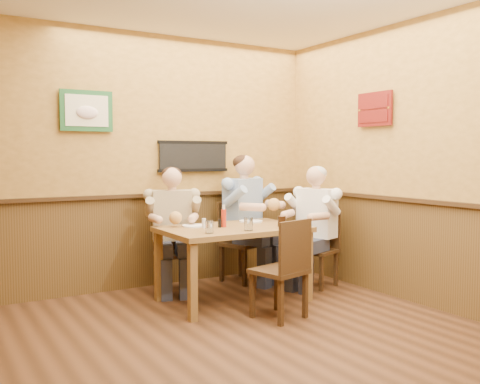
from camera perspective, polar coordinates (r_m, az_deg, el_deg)
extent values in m
plane|color=#361F10|center=(3.83, -2.29, -18.57)|extent=(5.00, 5.00, 0.00)
cube|color=#BF9243|center=(5.85, -14.16, 3.21)|extent=(5.00, 0.02, 2.80)
cube|color=#BF9243|center=(5.21, 22.59, 2.94)|extent=(0.02, 5.00, 2.80)
cube|color=brown|center=(5.91, -13.95, -5.54)|extent=(5.00, 0.02, 1.00)
cube|color=brown|center=(5.29, 22.19, -6.85)|extent=(0.02, 5.00, 1.00)
cube|color=black|center=(6.19, -4.99, 3.82)|extent=(0.88, 0.03, 0.34)
cube|color=#1D5427|center=(5.78, -16.05, 8.33)|extent=(0.54, 0.03, 0.42)
cube|color=maroon|center=(5.89, 14.17, 8.57)|extent=(0.03, 0.48, 0.36)
cube|color=brown|center=(5.34, -0.74, -4.01)|extent=(1.40, 0.90, 0.05)
cube|color=brown|center=(4.77, -5.09, -9.57)|extent=(0.07, 0.07, 0.70)
cube|color=brown|center=(5.44, 7.26, -7.90)|extent=(0.07, 0.07, 0.70)
cube|color=brown|center=(5.47, -8.68, -7.85)|extent=(0.07, 0.07, 0.70)
cube|color=brown|center=(6.06, 2.67, -6.64)|extent=(0.07, 0.07, 0.70)
cylinder|color=silver|center=(4.91, -3.29, -3.74)|extent=(0.08, 0.08, 0.12)
cylinder|color=silver|center=(5.07, 0.90, -3.42)|extent=(0.10, 0.10, 0.13)
cylinder|color=black|center=(5.38, 4.47, -3.12)|extent=(0.10, 0.10, 0.10)
cylinder|color=red|center=(5.31, -1.74, -2.69)|extent=(0.05, 0.05, 0.20)
cylinder|color=silver|center=(5.26, -3.87, -3.33)|extent=(0.04, 0.04, 0.10)
cylinder|color=black|center=(5.29, -2.19, -3.36)|extent=(0.04, 0.04, 0.08)
cylinder|color=white|center=(5.38, -4.93, -3.61)|extent=(0.25, 0.25, 0.02)
cylinder|color=silver|center=(5.72, 1.16, -3.13)|extent=(0.26, 0.26, 0.02)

